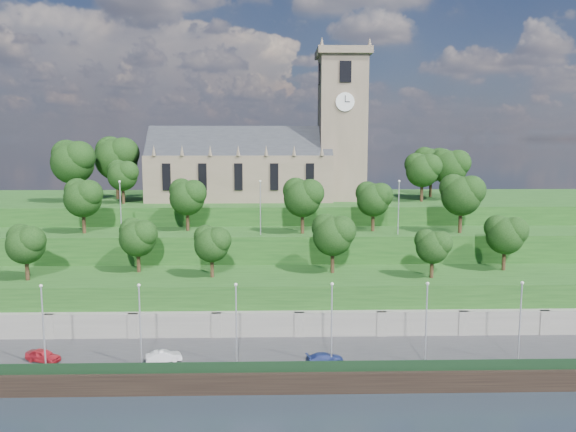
{
  "coord_description": "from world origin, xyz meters",
  "views": [
    {
      "loc": [
        2.05,
        -54.17,
        25.71
      ],
      "look_at": [
        4.08,
        30.0,
        14.19
      ],
      "focal_mm": 35.0,
      "sensor_mm": 36.0,
      "label": 1
    }
  ],
  "objects_px": {
    "church": "(267,157)",
    "car_right": "(325,358)",
    "car_left": "(43,355)",
    "car_middle": "(164,356)"
  },
  "relations": [
    {
      "from": "car_left",
      "to": "car_middle",
      "type": "height_order",
      "value": "car_left"
    },
    {
      "from": "car_right",
      "to": "car_middle",
      "type": "bearing_deg",
      "value": 74.84
    },
    {
      "from": "church",
      "to": "car_middle",
      "type": "height_order",
      "value": "church"
    },
    {
      "from": "church",
      "to": "car_left",
      "type": "relative_size",
      "value": 9.86
    },
    {
      "from": "car_middle",
      "to": "church",
      "type": "bearing_deg",
      "value": -30.83
    },
    {
      "from": "car_middle",
      "to": "car_left",
      "type": "bearing_deg",
      "value": 71.37
    },
    {
      "from": "car_left",
      "to": "car_right",
      "type": "xyz_separation_m",
      "value": [
        30.28,
        -1.32,
        -0.08
      ]
    },
    {
      "from": "church",
      "to": "car_right",
      "type": "bearing_deg",
      "value": -81.34
    },
    {
      "from": "car_left",
      "to": "car_middle",
      "type": "relative_size",
      "value": 1.04
    },
    {
      "from": "car_left",
      "to": "car_right",
      "type": "bearing_deg",
      "value": -70.99
    }
  ]
}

